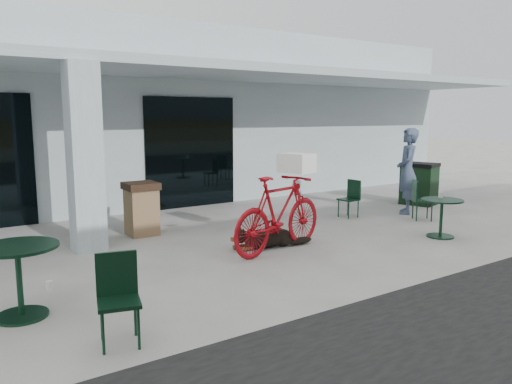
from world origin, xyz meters
TOP-DOWN VIEW (x-y plane):
  - ground at (0.00, 0.00)m, footprint 80.00×80.00m
  - building at (0.00, 8.50)m, footprint 22.00×7.00m
  - storefront_glass_right at (1.80, 4.98)m, footprint 2.40×0.06m
  - column at (-1.50, 2.30)m, footprint 0.50×0.50m
  - overhang at (0.00, 3.60)m, footprint 22.00×2.80m
  - bicycle at (1.10, 0.40)m, footprint 2.23×1.10m
  - laundry_basket at (1.53, 0.51)m, footprint 0.52×0.63m
  - dog at (1.10, 0.70)m, footprint 1.16×0.56m
  - cup_near_dog at (-2.50, 0.59)m, footprint 0.10×0.10m
  - cafe_table_near at (-2.96, -0.19)m, footprint 1.02×1.02m
  - cafe_chair_near at (-2.27, -1.49)m, footprint 0.51×0.54m
  - cafe_table_far at (4.19, -0.50)m, footprint 0.89×0.89m
  - cafe_chair_far_a at (5.19, 0.69)m, footprint 0.58×0.57m
  - cafe_chair_far_b at (4.07, 1.80)m, footprint 0.43×0.39m
  - person at (5.51, 1.39)m, footprint 0.85×0.84m
  - cup_on_table at (4.32, -0.37)m, footprint 0.09×0.09m
  - trash_receptacle at (-0.36, 2.80)m, footprint 0.60×0.60m
  - wheeled_bin at (6.74, 1.99)m, footprint 0.87×0.99m

SIDE VIEW (x-z plane):
  - ground at x=0.00m, z-range 0.00..0.00m
  - cup_near_dog at x=-2.50m, z-range 0.00..0.11m
  - dog at x=1.10m, z-range 0.00..0.37m
  - cafe_table_far at x=4.19m, z-range 0.00..0.71m
  - cafe_table_near at x=-2.96m, z-range 0.00..0.83m
  - cafe_chair_far_b at x=4.07m, z-range 0.00..0.83m
  - cafe_chair_far_a at x=5.19m, z-range 0.00..0.87m
  - cafe_chair_near at x=-2.27m, z-range 0.00..0.90m
  - trash_receptacle at x=-0.36m, z-range 0.00..1.01m
  - wheeled_bin at x=6.74m, z-range 0.00..1.06m
  - bicycle at x=1.10m, z-range 0.00..1.29m
  - cup_on_table at x=4.32m, z-range 0.71..0.82m
  - person at x=5.51m, z-range 0.00..1.98m
  - storefront_glass_right at x=1.80m, z-range 0.00..2.70m
  - laundry_basket at x=1.53m, z-range 1.29..1.61m
  - column at x=-1.50m, z-range 0.00..3.12m
  - building at x=0.00m, z-range 0.00..4.50m
  - overhang at x=0.00m, z-range 3.12..3.30m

